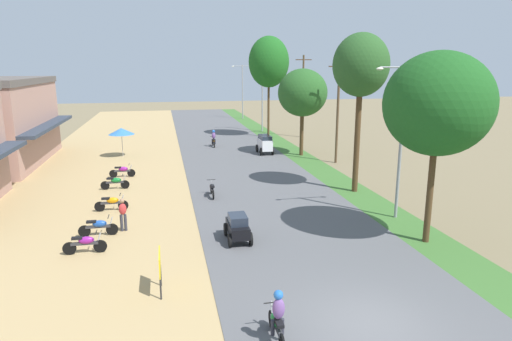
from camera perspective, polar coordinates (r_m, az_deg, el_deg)
name	(u,v)px	position (r m, az deg, el deg)	size (l,w,h in m)	color
ground_plane	(369,326)	(15.07, 14.20, -18.60)	(180.00, 180.00, 0.00)	#7A6B4C
road_strip	(369,325)	(15.05, 14.20, -18.47)	(9.00, 140.00, 0.08)	#565659
parked_motorbike_nearest	(85,243)	(20.47, -20.91, -8.57)	(1.80, 0.54, 0.94)	black
parked_motorbike_second	(99,226)	(22.28, -19.40, -6.67)	(1.80, 0.54, 0.94)	black
parked_motorbike_third	(112,202)	(25.80, -17.88, -3.86)	(1.80, 0.54, 0.94)	black
parked_motorbike_fourth	(115,182)	(30.20, -17.47, -1.38)	(1.80, 0.54, 0.94)	black
parked_motorbike_fifth	(123,170)	(33.30, -16.62, 0.01)	(1.80, 0.54, 0.94)	black
street_signboard	(160,265)	(16.22, -12.15, -11.64)	(0.06, 1.30, 1.50)	#262628
vendor_umbrella	(121,131)	(40.52, -16.76, 4.81)	(2.20, 2.20, 2.52)	#99999E
pedestrian_on_shoulder	(123,213)	(22.45, -16.59, -5.20)	(0.39, 0.28, 1.62)	#33333D
median_tree_nearest	(438,104)	(20.62, 22.16, 7.82)	(4.59, 4.59, 8.42)	#4C351E
median_tree_second	(361,66)	(28.11, 13.21, 12.79)	(3.38, 3.38, 9.71)	#4C351E
median_tree_third	(303,93)	(39.42, 5.95, 9.79)	(4.27, 4.27, 7.55)	#4C351E
median_tree_fourth	(269,62)	(49.48, 1.64, 13.64)	(4.36, 4.36, 10.88)	#4C351E
streetlamp_near	(402,132)	(23.79, 18.05, 4.68)	(3.16, 0.20, 7.85)	gray
streetlamp_mid	(262,94)	(54.17, 0.81, 9.73)	(3.16, 0.20, 7.78)	gray
streetlamp_far	(243,88)	(67.42, -1.73, 10.45)	(3.16, 0.20, 7.88)	gray
utility_pole_near	(338,110)	(37.03, 10.37, 7.55)	(1.80, 0.20, 8.27)	brown
utility_pole_far	(303,95)	(50.27, 5.98, 9.53)	(1.80, 0.20, 8.95)	brown
car_hatchback_black	(238,227)	(20.42, -2.35, -7.14)	(1.04, 2.00, 1.23)	black
car_van_white	(265,143)	(40.42, 1.13, 3.50)	(1.19, 2.41, 1.67)	silver
motorbike_foreground_rider	(277,317)	(13.44, 2.72, -18.13)	(0.54, 1.80, 1.66)	black
motorbike_ahead_second	(212,188)	(27.31, -5.62, -2.29)	(0.54, 1.80, 0.94)	black
motorbike_ahead_third	(214,139)	(44.11, -5.42, 4.04)	(0.54, 1.80, 1.66)	black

